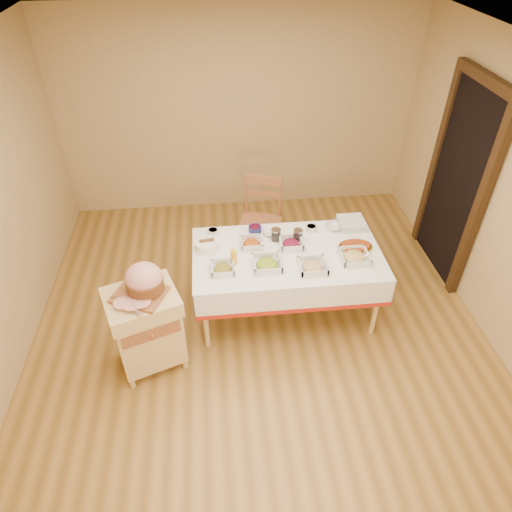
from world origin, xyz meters
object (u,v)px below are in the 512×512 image
Objects in this scene: dining_chair at (260,221)px; preserve_jar_left at (276,235)px; butcher_cart at (146,326)px; mustard_bottle at (234,257)px; plate_stack at (351,223)px; dining_table at (286,266)px; preserve_jar_right at (298,236)px; brass_platter at (355,247)px; ham_on_board at (143,282)px; bread_basket at (207,245)px.

preserve_jar_left is (0.07, -0.70, 0.29)m from dining_chair.
mustard_bottle reaches higher than butcher_cart.
plate_stack is (0.89, -0.54, 0.27)m from dining_chair.
dining_table is 6.89× the size of plate_stack.
preserve_jar_left is 0.22m from preserve_jar_right.
dining_table is 2.16× the size of butcher_cart.
plate_stack is (1.25, 0.48, -0.04)m from mustard_bottle.
brass_platter is (0.83, -0.92, 0.25)m from dining_chair.
ham_on_board reaches higher than dining_table.
dining_table is 0.70m from brass_platter.
plate_stack is (0.73, 0.37, 0.20)m from dining_table.
dining_chair is (-0.15, 0.91, -0.07)m from dining_table.
mustard_bottle is (-0.66, -0.30, 0.03)m from preserve_jar_right.
preserve_jar_right is at bearing 26.89° from butcher_cart.
dining_table is 0.59m from mustard_bottle.
preserve_jar_right reaches higher than plate_stack.
mustard_bottle is at bearing -158.95° from plate_stack.
dining_chair is at bearing 148.49° from plate_stack.
brass_platter is (1.96, 0.52, -0.19)m from ham_on_board.
preserve_jar_right is at bearing -7.20° from preserve_jar_left.
butcher_cart is 1.51m from preserve_jar_left.
dining_chair is 1.02m from bread_basket.
bread_basket is at bearing 133.76° from mustard_bottle.
preserve_jar_left is (1.26, 0.77, 0.34)m from butcher_cart.
butcher_cart is 6.93× the size of preserve_jar_right.
dining_table is at bearing 21.95° from ham_on_board.
preserve_jar_left is (1.21, 0.74, -0.15)m from ham_on_board.
bread_basket reaches higher than brass_platter.
butcher_cart is 2.55× the size of brass_platter.
brass_platter is at bearing 15.42° from butcher_cart.
bread_basket is 1.45m from brass_platter.
ham_on_board is 3.49× the size of preserve_jar_left.
bread_basket is (-0.24, 0.26, -0.04)m from mustard_bottle.
preserve_jar_left is 0.38× the size of brass_platter.
preserve_jar_left reaches higher than bread_basket.
preserve_jar_right is (1.47, 0.75, 0.34)m from butcher_cart.
ham_on_board is at bearing -128.40° from dining_chair.
plate_stack reaches higher than dining_table.
dining_chair is 4.28× the size of bread_basket.
plate_stack is at bearing 16.83° from preserve_jar_right.
preserve_jar_left reaches higher than dining_table.
preserve_jar_left is 0.83m from plate_stack.
brass_platter is (-0.06, -0.37, -0.02)m from plate_stack.
brass_platter is (2.01, 0.55, 0.30)m from butcher_cart.
preserve_jar_left is 0.67× the size of mustard_bottle.
preserve_jar_right reaches higher than butcher_cart.
dining_chair is 1.26m from brass_platter.
plate_stack is (0.60, 0.18, -0.02)m from preserve_jar_right.
preserve_jar_right is (1.43, 0.71, -0.15)m from ham_on_board.
ham_on_board is at bearing -158.05° from dining_table.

